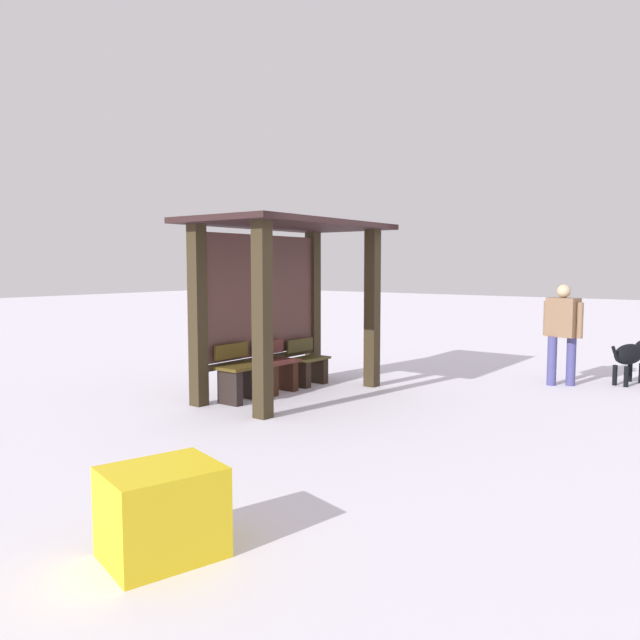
# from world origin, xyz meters

# --- Properties ---
(ground_plane) EXTENTS (60.00, 60.00, 0.00)m
(ground_plane) POSITION_xyz_m (0.00, 0.00, 0.00)
(ground_plane) COLOR white
(bus_shelter) EXTENTS (3.04, 1.70, 2.46)m
(bus_shelter) POSITION_xyz_m (0.00, 0.18, 1.72)
(bus_shelter) COLOR #332918
(bus_shelter) RESTS_ON ground
(bench_left_inside) EXTENTS (0.64, 0.42, 0.78)m
(bench_left_inside) POSITION_xyz_m (-0.74, 0.28, 0.32)
(bench_left_inside) COLOR #4B3B14
(bench_left_inside) RESTS_ON ground
(bench_center_inside) EXTENTS (0.64, 0.38, 0.75)m
(bench_center_inside) POSITION_xyz_m (0.00, 0.28, 0.31)
(bench_center_inside) COLOR #522622
(bench_center_inside) RESTS_ON ground
(bench_right_inside) EXTENTS (0.64, 0.39, 0.71)m
(bench_right_inside) POSITION_xyz_m (0.74, 0.29, 0.28)
(bench_right_inside) COLOR #403919
(bench_right_inside) RESTS_ON ground
(person_walking) EXTENTS (0.36, 0.64, 1.56)m
(person_walking) POSITION_xyz_m (3.04, -2.87, 0.91)
(person_walking) COLOR #836247
(person_walking) RESTS_ON ground
(dog) EXTENTS (1.10, 0.47, 0.65)m
(dog) POSITION_xyz_m (3.83, -3.70, 0.46)
(dog) COLOR black
(dog) RESTS_ON ground
(grit_bin) EXTENTS (0.83, 0.73, 0.58)m
(grit_bin) POSITION_xyz_m (-4.32, -2.48, 0.29)
(grit_bin) COLOR yellow
(grit_bin) RESTS_ON ground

